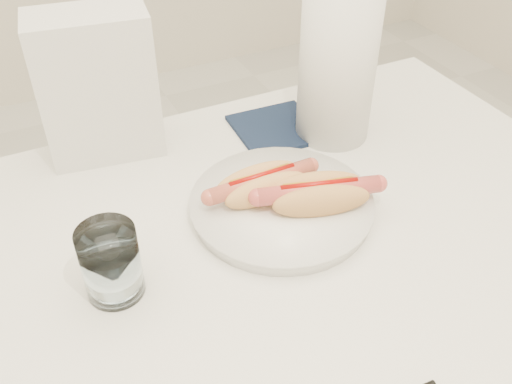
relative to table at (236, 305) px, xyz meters
name	(u,v)px	position (x,y,z in m)	size (l,w,h in m)	color
table	(236,305)	(0.00, 0.00, 0.00)	(1.20, 0.80, 0.75)	white
plate	(281,207)	(0.11, 0.08, 0.07)	(0.25, 0.25, 0.02)	white
hotdog_left	(262,185)	(0.09, 0.10, 0.10)	(0.16, 0.06, 0.04)	#EFAB5F
hotdog_right	(318,195)	(0.15, 0.05, 0.10)	(0.17, 0.10, 0.05)	#E09E57
water_glass	(111,263)	(-0.14, 0.04, 0.11)	(0.07, 0.07, 0.10)	white
napkin_box	(98,86)	(-0.07, 0.35, 0.18)	(0.17, 0.10, 0.23)	silver
navy_napkin	(276,128)	(0.20, 0.28, 0.06)	(0.14, 0.14, 0.01)	#101A32
paper_towel_roll	(338,59)	(0.29, 0.23, 0.20)	(0.12, 0.12, 0.28)	white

